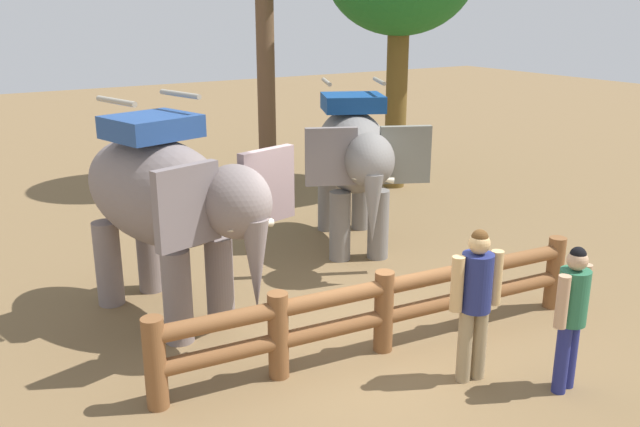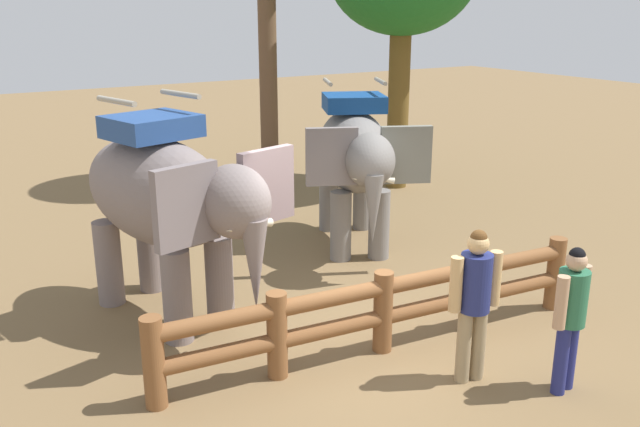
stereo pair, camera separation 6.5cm
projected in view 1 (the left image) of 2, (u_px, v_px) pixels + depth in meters
The scene contains 6 objects.
ground_plane at pixel (375, 344), 8.66m from camera, with size 60.00×60.00×0.00m, color brown.
log_fence at pixel (384, 306), 8.35m from camera, with size 5.88×0.74×1.05m.
elephant_near_left at pixel (167, 199), 8.88m from camera, with size 2.35×3.65×3.05m.
elephant_center at pixel (354, 156), 11.67m from camera, with size 2.62×3.47×2.94m.
tourist_woman_in_black at pixel (476, 295), 7.56m from camera, with size 0.64×0.41×1.82m.
tourist_man_in_blue at pixel (572, 309), 7.37m from camera, with size 0.59×0.39×1.70m.
Camera 1 is at (-4.69, -6.26, 4.16)m, focal length 38.06 mm.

